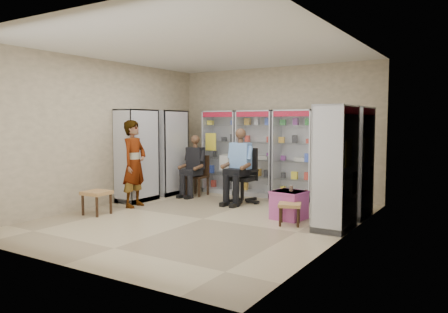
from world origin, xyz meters
The scene contains 18 objects.
floor centered at (0.00, 0.00, 0.00)m, with size 6.00×6.00×0.00m, color tan.
room_shell centered at (0.00, 0.00, 1.97)m, with size 5.02×6.02×3.01m.
cabinet_back_left centered at (-1.30, 2.73, 1.00)m, with size 0.90×0.50×2.00m, color #A1A3A8.
cabinet_back_mid centered at (-0.35, 2.73, 1.00)m, with size 0.90×0.50×2.00m, color #B0B4B8.
cabinet_back_right centered at (0.60, 2.73, 1.00)m, with size 0.90×0.50×2.00m, color #B4B7BC.
cabinet_right_far centered at (2.23, 1.60, 1.00)m, with size 0.50×0.90×2.00m, color #B2B5BA.
cabinet_right_near centered at (2.23, 0.50, 1.00)m, with size 0.50×0.90×2.00m, color #B1B4B9.
cabinet_left_far centered at (-2.23, 1.80, 1.00)m, with size 0.50×0.90×2.00m, color silver.
cabinet_left_near centered at (-2.23, 0.70, 1.00)m, with size 0.50×0.90×2.00m, color #B4B5BC.
wooden_chair centered at (-1.55, 2.00, 0.47)m, with size 0.42×0.42×0.94m, color #2F2012.
seated_customer centered at (-1.55, 1.95, 0.67)m, with size 0.44×0.60×1.34m, color black, non-canonical shape.
office_chair centered at (-0.18, 1.73, 0.59)m, with size 0.64×0.64×1.17m, color black.
seated_shopkeeper centered at (-0.18, 1.68, 0.75)m, with size 0.49×0.68×1.49m, color #638AC4, non-canonical shape.
pink_trunk centered at (1.31, 0.80, 0.25)m, with size 0.52×0.51×0.51m, color #B7497C.
tea_glass centered at (1.34, 0.80, 0.56)m, with size 0.07×0.07×0.11m, color #5C2E07.
woven_stool_a centered at (1.50, 0.39, 0.18)m, with size 0.37×0.37×0.37m, color olive.
woven_stool_b centered at (-1.90, -0.75, 0.22)m, with size 0.44×0.44×0.44m, color #996640.
standing_man centered at (-1.83, 0.20, 0.88)m, with size 0.64×0.42×1.77m, color gray.
Camera 1 is at (4.38, -6.34, 1.73)m, focal length 35.00 mm.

